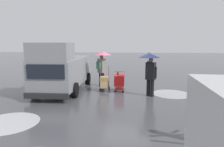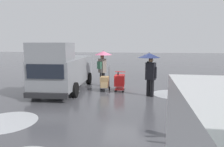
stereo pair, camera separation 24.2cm
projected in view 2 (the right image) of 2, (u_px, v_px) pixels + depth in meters
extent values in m
plane|color=#4C4C51|center=(127.00, 92.00, 10.85)|extent=(90.00, 90.00, 0.00)
cylinder|color=#999BA0|center=(65.00, 91.00, 10.91)|extent=(1.53, 1.53, 0.01)
cylinder|color=silver|center=(6.00, 122.00, 6.71)|extent=(2.00, 2.00, 0.01)
cylinder|color=#ADAFB5|center=(172.00, 94.00, 10.32)|extent=(1.95, 1.95, 0.01)
cube|color=gray|center=(65.00, 71.00, 11.30)|extent=(2.17, 5.28, 1.40)
cube|color=gray|center=(51.00, 52.00, 9.27)|extent=(1.90, 1.48, 0.84)
cube|color=black|center=(45.00, 72.00, 8.68)|extent=(1.66, 0.13, 0.63)
cube|color=#232326|center=(46.00, 96.00, 8.80)|extent=(1.96, 0.24, 0.24)
cylinder|color=black|center=(75.00, 90.00, 9.73)|extent=(0.27, 0.73, 0.72)
cylinder|color=black|center=(36.00, 89.00, 9.92)|extent=(0.27, 0.73, 0.72)
cylinder|color=black|center=(89.00, 78.00, 12.90)|extent=(0.27, 0.73, 0.72)
cylinder|color=black|center=(59.00, 78.00, 13.09)|extent=(0.27, 0.73, 0.72)
cube|color=red|center=(120.00, 80.00, 10.93)|extent=(0.54, 0.77, 0.56)
cube|color=red|center=(120.00, 89.00, 10.99)|extent=(0.48, 0.69, 0.04)
cylinder|color=red|center=(120.00, 72.00, 11.28)|extent=(0.58, 0.05, 0.04)
sphere|color=black|center=(123.00, 92.00, 10.69)|extent=(0.10, 0.10, 0.10)
sphere|color=black|center=(115.00, 91.00, 10.73)|extent=(0.10, 0.10, 0.10)
sphere|color=black|center=(124.00, 89.00, 11.28)|extent=(0.10, 0.10, 0.10)
sphere|color=black|center=(116.00, 89.00, 11.33)|extent=(0.10, 0.10, 0.10)
cylinder|color=black|center=(118.00, 79.00, 10.82)|extent=(0.08, 0.28, 0.69)
cube|color=#515156|center=(105.00, 87.00, 10.96)|extent=(0.52, 0.63, 0.03)
cylinder|color=#515156|center=(109.00, 76.00, 11.16)|extent=(0.04, 0.04, 1.10)
cylinder|color=#515156|center=(101.00, 76.00, 11.19)|extent=(0.04, 0.04, 1.10)
cylinder|color=black|center=(109.00, 88.00, 11.26)|extent=(0.06, 0.20, 0.20)
cylinder|color=black|center=(101.00, 88.00, 11.29)|extent=(0.06, 0.20, 0.20)
cube|color=tan|center=(105.00, 84.00, 10.94)|extent=(0.41, 0.58, 0.30)
cube|color=#A37F51|center=(105.00, 79.00, 10.90)|extent=(0.46, 0.54, 0.26)
cylinder|color=black|center=(152.00, 88.00, 9.82)|extent=(0.18, 0.18, 0.82)
cylinder|color=black|center=(148.00, 88.00, 9.93)|extent=(0.18, 0.18, 0.82)
cube|color=black|center=(151.00, 71.00, 9.75)|extent=(0.52, 0.44, 0.84)
sphere|color=#8C6647|center=(151.00, 60.00, 9.67)|extent=(0.22, 0.22, 0.22)
cylinder|color=black|center=(156.00, 73.00, 9.62)|extent=(0.10, 0.10, 0.55)
cylinder|color=black|center=(147.00, 66.00, 9.80)|extent=(0.22, 0.32, 0.50)
cylinder|color=#333338|center=(149.00, 63.00, 9.75)|extent=(0.02, 0.02, 0.86)
cone|color=navy|center=(149.00, 55.00, 9.69)|extent=(1.04, 1.04, 0.22)
sphere|color=#333338|center=(149.00, 53.00, 9.67)|extent=(0.04, 0.04, 0.04)
cylinder|color=black|center=(101.00, 79.00, 12.33)|extent=(0.18, 0.18, 0.82)
cylinder|color=black|center=(103.00, 80.00, 12.19)|extent=(0.18, 0.18, 0.82)
cube|color=slate|center=(102.00, 66.00, 12.14)|extent=(0.52, 0.50, 0.84)
sphere|color=#8C6647|center=(102.00, 57.00, 12.06)|extent=(0.22, 0.22, 0.22)
cylinder|color=slate|center=(100.00, 66.00, 12.34)|extent=(0.10, 0.10, 0.55)
cylinder|color=slate|center=(104.00, 62.00, 11.99)|extent=(0.27, 0.30, 0.50)
cylinder|color=#333338|center=(103.00, 59.00, 12.01)|extent=(0.02, 0.02, 0.86)
cone|color=#E0668E|center=(103.00, 53.00, 11.95)|extent=(1.04, 1.04, 0.22)
sphere|color=#333338|center=(103.00, 51.00, 11.93)|extent=(0.04, 0.04, 0.04)
cube|color=#33664C|center=(100.00, 65.00, 12.00)|extent=(0.33, 0.31, 0.44)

